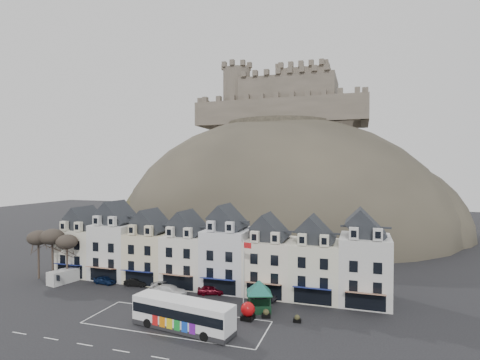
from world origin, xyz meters
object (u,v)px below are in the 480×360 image
bus (183,313)px  car_silver (164,286)px  bus_shelter (259,287)px  flagpole (244,268)px  white_van (63,276)px  car_black (136,282)px  car_charcoal (262,295)px  red_buoy (248,311)px  car_white (169,291)px  car_navy (105,280)px  car_maroon (211,290)px

bus → car_silver: (-9.29, 12.20, -1.33)m
bus_shelter → flagpole: bearing=131.9°
bus → white_van: size_ratio=2.57×
car_black → car_charcoal: (20.72, 0.00, 0.09)m
bus_shelter → car_silver: 16.82m
red_buoy → car_white: (-13.49, 4.82, -0.34)m
flagpole → white_van: 31.48m
bus_shelter → car_black: (-21.38, 4.11, -2.55)m
bus → flagpole: bearing=74.3°
red_buoy → car_charcoal: bearing=90.7°
car_white → car_black: bearing=67.6°
bus → car_charcoal: 13.99m
car_silver → white_van: bearing=116.8°
bus_shelter → car_white: 14.36m
car_silver → bus: bearing=-122.3°
car_silver → car_charcoal: (15.52, 0.26, 0.08)m
bus_shelter → car_navy: bearing=153.0°
red_buoy → white_van: size_ratio=0.44×
red_buoy → car_black: bearing=160.6°
bus → car_maroon: 12.63m
red_buoy → car_white: size_ratio=0.41×
bus → bus_shelter: bearing=59.3°
bus → flagpole: flagpole is taller
car_navy → car_maroon: bearing=-83.0°
bus → car_white: bus is taller
car_charcoal → car_maroon: bearing=106.3°
white_van → car_navy: size_ratio=1.33×
car_white → car_charcoal: size_ratio=1.24×
white_van → car_charcoal: white_van is taller
bus → car_charcoal: (6.22, 12.46, -1.26)m
car_maroon → bus: bearing=168.3°
car_white → car_charcoal: 13.64m
red_buoy → car_charcoal: red_buoy is taller
car_navy → car_white: car_white is taller
flagpole → car_silver: (-13.70, 2.50, -4.48)m
bus_shelter → red_buoy: (-0.58, -3.20, -2.05)m
car_black → bus: bearing=-138.1°
bus → car_black: bus is taller
car_black → car_maroon: size_ratio=0.94×
car_charcoal → red_buoy: bearing=-163.1°
red_buoy → car_silver: size_ratio=0.49×
car_maroon → car_silver: bearing=72.8°
car_white → car_charcoal: bearing=-82.9°
car_navy → car_silver: car_navy is taller
car_black → car_silver: 5.21m
car_maroon → car_navy: bearing=72.8°
white_van → car_charcoal: bearing=15.7°
bus_shelter → car_navy: (-26.85, 3.50, -2.52)m
white_van → car_silver: size_ratio=1.12×
red_buoy → bus: bearing=-140.8°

